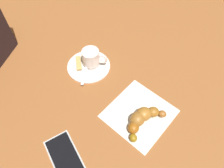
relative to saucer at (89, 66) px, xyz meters
The scene contains 8 objects.
ground_plane 0.14m from the saucer, behind, with size 1.80×1.80×0.00m, color brown.
saucer is the anchor object (origin of this frame).
espresso_cup 0.04m from the saucer, 87.85° to the right, with size 0.07×0.07×0.06m.
teaspoon 0.01m from the saucer, 17.28° to the left, with size 0.11×0.10×0.01m.
sugar_packet 0.04m from the saucer, 44.08° to the left, with size 0.06×0.02×0.01m, color tan.
napkin 0.24m from the saucer, behind, with size 0.17×0.18×0.00m, color silver.
croissant 0.26m from the saucer, behind, with size 0.07×0.14×0.04m.
cell_phone 0.32m from the saucer, 136.82° to the left, with size 0.16×0.08×0.01m.
Camera 1 is at (-0.29, 0.24, 0.56)m, focal length 33.70 mm.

